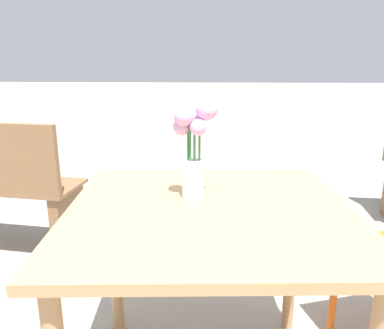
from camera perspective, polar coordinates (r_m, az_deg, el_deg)
The scene contains 2 objects.
table_front at distance 1.22m, azimuth 2.46°, elevation -11.00°, with size 0.94×0.89×0.73m.
flower_vase at distance 1.20m, azimuth 0.08°, elevation 2.18°, with size 0.14×0.11×0.33m.
Camera 1 is at (0.00, -1.09, 1.17)m, focal length 35.00 mm.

